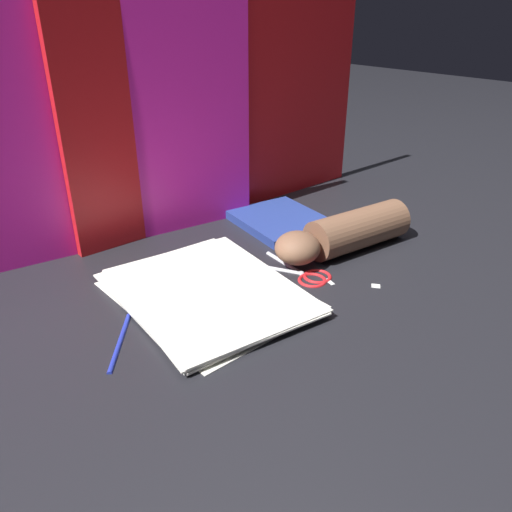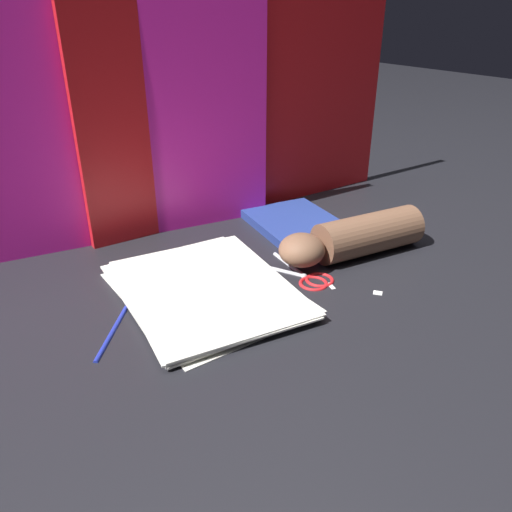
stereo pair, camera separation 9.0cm
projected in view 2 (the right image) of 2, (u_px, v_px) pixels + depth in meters
ground_plane at (272, 290)px, 0.91m from camera, size 6.00×6.00×0.00m
backdrop_panel_left at (76, 128)px, 0.97m from camera, size 0.83×0.10×0.50m
backdrop_panel_center at (251, 112)px, 1.17m from camera, size 0.82×0.06×0.48m
paper_stack at (205, 289)px, 0.89m from camera, size 0.30×0.38×0.02m
book_closed at (294, 222)px, 1.16m from camera, size 0.20×0.23×0.02m
scissors at (306, 275)px, 0.95m from camera, size 0.11×0.17×0.01m
hand_forearm at (353, 238)px, 1.01m from camera, size 0.33×0.11×0.08m
paper_scrap_near at (280, 296)px, 0.89m from camera, size 0.02×0.02×0.00m
paper_scrap_mid at (378, 293)px, 0.90m from camera, size 0.02×0.02×0.00m
paper_scrap_far at (331, 286)px, 0.92m from camera, size 0.01×0.03×0.00m
pen at (112, 331)px, 0.79m from camera, size 0.09×0.13×0.01m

